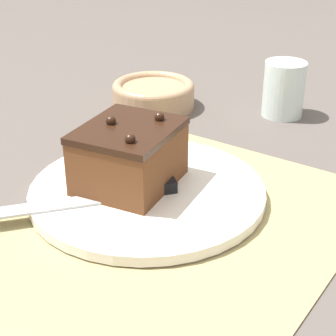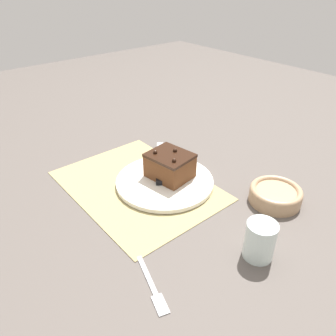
{
  "view_description": "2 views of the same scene",
  "coord_description": "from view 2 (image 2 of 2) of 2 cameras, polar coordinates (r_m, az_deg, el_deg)",
  "views": [
    {
      "loc": [
        0.42,
        0.28,
        0.34
      ],
      "look_at": [
        -0.04,
        -0.03,
        0.05
      ],
      "focal_mm": 60.0,
      "sensor_mm": 36.0,
      "label": 1
    },
    {
      "loc": [
        -0.65,
        0.43,
        0.54
      ],
      "look_at": [
        -0.06,
        -0.06,
        0.06
      ],
      "focal_mm": 35.0,
      "sensor_mm": 36.0,
      "label": 2
    }
  ],
  "objects": [
    {
      "name": "ground_plane",
      "position": [
        0.94,
        -5.33,
        -3.09
      ],
      "size": [
        3.0,
        3.0,
        0.0
      ],
      "primitive_type": "plane",
      "color": "#544C47"
    },
    {
      "name": "placemat_woven",
      "position": [
        0.94,
        -5.34,
        -2.99
      ],
      "size": [
        0.46,
        0.34,
        0.0
      ],
      "primitive_type": "cube",
      "color": "tan",
      "rests_on": "ground_plane"
    },
    {
      "name": "cake_plate",
      "position": [
        0.94,
        -0.57,
        -2.32
      ],
      "size": [
        0.28,
        0.28,
        0.01
      ],
      "color": "white",
      "rests_on": "placemat_woven"
    },
    {
      "name": "chocolate_cake",
      "position": [
        0.93,
        0.32,
        0.47
      ],
      "size": [
        0.13,
        0.12,
        0.08
      ],
      "rotation": [
        0.0,
        0.0,
        0.15
      ],
      "color": "brown",
      "rests_on": "cake_plate"
    },
    {
      "name": "serving_knife",
      "position": [
        0.98,
        -1.45,
        -0.03
      ],
      "size": [
        0.21,
        0.18,
        0.01
      ],
      "rotation": [
        0.0,
        0.0,
        4.03
      ],
      "color": "black",
      "rests_on": "cake_plate"
    },
    {
      "name": "drinking_glass",
      "position": [
        0.73,
        15.71,
        -12.04
      ],
      "size": [
        0.07,
        0.07,
        0.09
      ],
      "color": "silver",
      "rests_on": "ground_plane"
    },
    {
      "name": "small_bowl",
      "position": [
        0.91,
        18.21,
        -4.38
      ],
      "size": [
        0.14,
        0.14,
        0.04
      ],
      "color": "tan",
      "rests_on": "ground_plane"
    },
    {
      "name": "dessert_fork",
      "position": [
        0.68,
        -2.6,
        -20.18
      ],
      "size": [
        0.15,
        0.06,
        0.01
      ],
      "rotation": [
        0.0,
        0.0,
        1.26
      ],
      "color": "#B7BABF",
      "rests_on": "ground_plane"
    }
  ]
}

